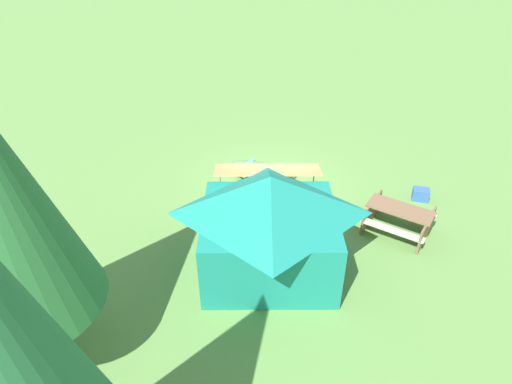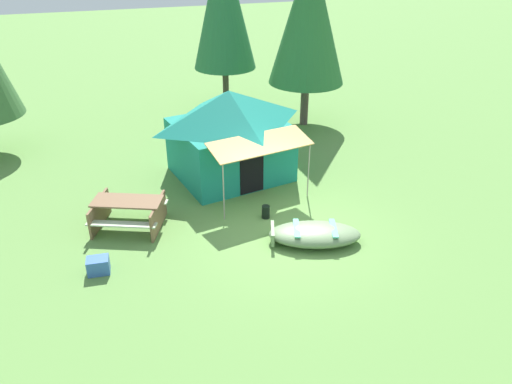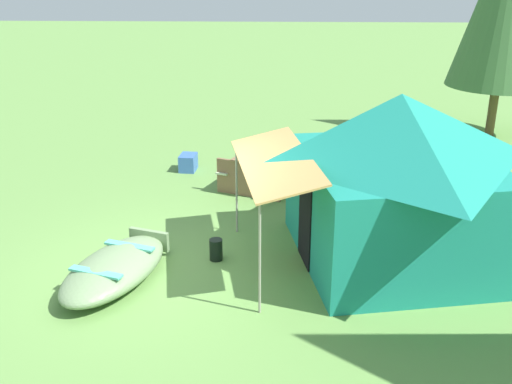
# 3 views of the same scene
# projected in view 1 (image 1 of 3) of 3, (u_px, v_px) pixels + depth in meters

# --- Properties ---
(ground_plane) EXTENTS (80.00, 80.00, 0.00)m
(ground_plane) POSITION_uv_depth(u_px,v_px,m) (271.00, 190.00, 14.45)
(ground_plane) COLOR #608E44
(beached_rowboat) EXTENTS (2.52, 1.77, 0.44)m
(beached_rowboat) POSITION_uv_depth(u_px,v_px,m) (260.00, 172.00, 14.97)
(beached_rowboat) COLOR #6E8A5E
(beached_rowboat) RESTS_ON ground_plane
(canvas_cabin_tent) EXTENTS (3.95, 4.48, 2.74)m
(canvas_cabin_tent) POSITION_uv_depth(u_px,v_px,m) (270.00, 223.00, 10.64)
(canvas_cabin_tent) COLOR #1A8373
(canvas_cabin_tent) RESTS_ON ground_plane
(picnic_table) EXTENTS (2.19, 2.01, 0.79)m
(picnic_table) POSITION_uv_depth(u_px,v_px,m) (399.00, 217.00, 12.41)
(picnic_table) COLOR brown
(picnic_table) RESTS_ON ground_plane
(cooler_box) EXTENTS (0.52, 0.40, 0.38)m
(cooler_box) POSITION_uv_depth(u_px,v_px,m) (421.00, 194.00, 13.91)
(cooler_box) COLOR #3763B3
(cooler_box) RESTS_ON ground_plane
(fuel_can) EXTENTS (0.28, 0.28, 0.36)m
(fuel_can) POSITION_uv_depth(u_px,v_px,m) (277.00, 200.00, 13.68)
(fuel_can) COLOR black
(fuel_can) RESTS_ON ground_plane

